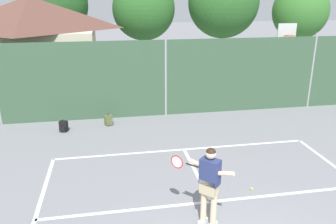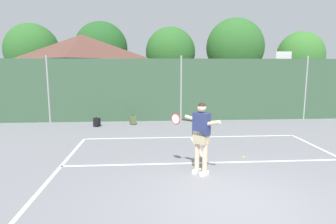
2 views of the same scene
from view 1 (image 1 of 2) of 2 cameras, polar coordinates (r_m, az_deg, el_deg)
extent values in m
cube|color=white|center=(11.20, 2.69, -6.25)|extent=(8.20, 0.10, 0.01)
cube|color=white|center=(8.65, 7.23, -14.61)|extent=(8.20, 0.10, 0.01)
cube|color=white|center=(9.87, 4.68, -9.97)|extent=(0.10, 2.97, 0.01)
cube|color=#38563D|center=(13.95, -0.38, 5.62)|extent=(26.00, 0.05, 3.12)
cylinder|color=#99999E|center=(13.93, -0.38, 5.92)|extent=(0.09, 0.09, 3.27)
cylinder|color=#99999E|center=(16.32, 22.89, 6.36)|extent=(0.09, 0.09, 3.27)
cylinder|color=yellow|center=(17.32, 18.47, 7.16)|extent=(0.12, 0.12, 3.05)
cube|color=white|center=(17.00, 19.25, 12.78)|extent=(0.90, 0.06, 0.60)
torus|color=#D85919|center=(16.79, 19.61, 11.92)|extent=(0.48, 0.48, 0.02)
cube|color=beige|center=(18.80, -21.08, 7.93)|extent=(5.91, 5.28, 3.18)
pyramid|color=brown|center=(18.54, -21.96, 15.11)|extent=(6.38, 5.70, 1.56)
cylinder|color=brown|center=(24.14, -17.81, 9.50)|extent=(0.36, 0.36, 2.39)
ellipsoid|color=#235623|center=(23.88, -18.56, 16.67)|extent=(4.31, 3.88, 4.31)
cylinder|color=brown|center=(24.08, -3.91, 10.04)|extent=(0.36, 0.36, 2.14)
ellipsoid|color=#2D6628|center=(23.82, -4.07, 16.80)|extent=(4.16, 3.74, 4.16)
cylinder|color=brown|center=(25.28, 8.89, 10.38)|extent=(0.36, 0.36, 2.24)
ellipsoid|color=#2D6628|center=(25.02, 9.27, 17.67)|extent=(4.92, 4.43, 4.92)
cylinder|color=brown|center=(27.74, 20.57, 9.87)|extent=(0.36, 0.36, 1.95)
ellipsoid|color=#38752D|center=(27.50, 21.23, 15.43)|extent=(4.08, 3.67, 4.08)
cube|color=silver|center=(7.91, 5.84, -17.73)|extent=(0.27, 0.27, 0.10)
cylinder|color=beige|center=(7.56, 7.61, -15.49)|extent=(0.13, 0.13, 0.82)
cylinder|color=beige|center=(7.65, 5.96, -14.96)|extent=(0.13, 0.13, 0.82)
cube|color=tan|center=(7.35, 6.92, -12.19)|extent=(0.42, 0.42, 0.32)
cube|color=navy|center=(7.18, 7.03, -9.86)|extent=(0.45, 0.45, 0.56)
sphere|color=beige|center=(7.00, 7.16, -6.92)|extent=(0.22, 0.22, 0.22)
sphere|color=black|center=(6.99, 7.17, -6.77)|extent=(0.21, 0.21, 0.21)
cylinder|color=beige|center=(7.20, 5.55, -8.83)|extent=(0.46, 0.46, 0.17)
cylinder|color=beige|center=(7.05, 9.09, -10.08)|extent=(0.42, 0.42, 0.22)
cylinder|color=black|center=(7.29, 4.05, -8.86)|extent=(0.24, 0.24, 0.04)
torus|color=red|center=(7.41, 1.50, -8.31)|extent=(0.23, 0.23, 0.30)
cylinder|color=silver|center=(7.41, 1.50, -8.31)|extent=(0.19, 0.19, 0.26)
sphere|color=#CCE033|center=(9.28, 13.79, -12.31)|extent=(0.07, 0.07, 0.07)
cube|color=black|center=(13.14, -17.02, -2.28)|extent=(0.33, 0.27, 0.40)
cube|color=black|center=(13.07, -17.23, -2.80)|extent=(0.23, 0.14, 0.18)
torus|color=black|center=(13.06, -17.11, -1.38)|extent=(0.09, 0.05, 0.09)
cube|color=#566038|center=(13.37, -9.92, -1.35)|extent=(0.33, 0.27, 0.40)
cube|color=#566038|center=(13.29, -9.70, -1.82)|extent=(0.23, 0.14, 0.18)
torus|color=black|center=(13.29, -9.97, -0.46)|extent=(0.09, 0.05, 0.09)
camera|label=2|loc=(2.31, 99.22, -70.14)|focal=30.70mm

